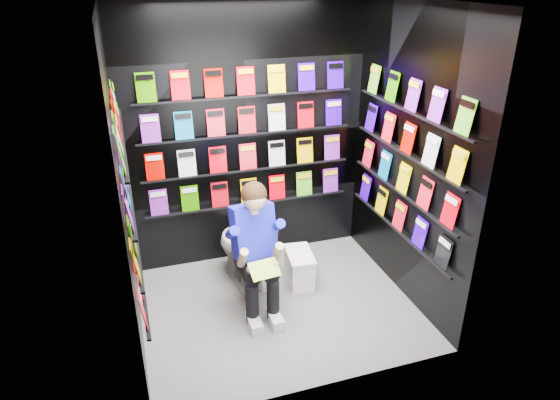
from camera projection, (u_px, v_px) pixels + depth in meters
name	position (u px, v px, depth m)	size (l,w,h in m)	color
floor	(278.00, 307.00, 4.55)	(2.40, 2.40, 0.00)	#62625F
ceiling	(277.00, 1.00, 3.45)	(2.40, 2.40, 0.00)	white
wall_back	(247.00, 138.00, 4.86)	(2.40, 0.04, 2.60)	black
wall_front	(326.00, 232.00, 3.14)	(2.40, 0.04, 2.60)	black
wall_left	(123.00, 194.00, 3.66)	(0.04, 2.00, 2.60)	black
wall_right	(409.00, 159.00, 4.33)	(0.04, 2.00, 2.60)	black
comics_back	(247.00, 139.00, 4.83)	(2.10, 0.06, 1.37)	red
comics_left	(127.00, 193.00, 3.67)	(0.06, 1.70, 1.37)	red
comics_right	(406.00, 159.00, 4.32)	(0.06, 1.70, 1.37)	red
toilet	(243.00, 248.00, 4.78)	(0.42, 0.75, 0.73)	white
longbox	(299.00, 269.00, 4.84)	(0.22, 0.40, 0.30)	silver
longbox_lid	(300.00, 255.00, 4.77)	(0.24, 0.42, 0.03)	silver
reader	(253.00, 232.00, 4.29)	(0.48, 0.71, 1.30)	#090AC5
held_comic	(264.00, 269.00, 4.06)	(0.25, 0.01, 0.17)	green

